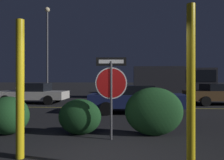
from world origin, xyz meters
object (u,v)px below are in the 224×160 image
passing_car_3 (137,99)px  yellow_pole_left (20,89)px  stop_sign (111,83)px  hedge_bush_3 (154,112)px  passing_car_4 (219,94)px  hedge_bush_1 (8,115)px  yellow_pole_right (191,91)px  passing_car_2 (33,93)px  delivery_truck (175,80)px  street_lamp (47,41)px  hedge_bush_2 (80,117)px

passing_car_3 → yellow_pole_left: bearing=-22.6°
stop_sign → hedge_bush_3: stop_sign is taller
passing_car_4 → stop_sign: bearing=-42.2°
hedge_bush_1 → passing_car_4: bearing=41.5°
yellow_pole_left → yellow_pole_right: bearing=-11.8°
hedge_bush_1 → passing_car_2: (-2.83, 8.20, 0.13)m
hedge_bush_3 → passing_car_4: (5.09, 8.09, -0.00)m
passing_car_2 → yellow_pole_right: bearing=-145.3°
passing_car_2 → delivery_truck: size_ratio=0.71×
hedge_bush_1 → passing_car_4: 12.37m
yellow_pole_left → street_lamp: size_ratio=0.35×
stop_sign → street_lamp: bearing=115.0°
yellow_pole_right → delivery_truck: 15.38m
yellow_pole_right → street_lamp: street_lamp is taller
hedge_bush_2 → street_lamp: (-5.53, 12.40, 4.42)m
hedge_bush_3 → delivery_truck: size_ratio=0.25×
passing_car_2 → passing_car_4: size_ratio=1.06×
passing_car_2 → street_lamp: street_lamp is taller
stop_sign → passing_car_4: (6.26, 8.56, -0.81)m
yellow_pole_left → hedge_bush_1: size_ratio=2.30×
hedge_bush_3 → passing_car_3: (-0.28, 4.23, -0.00)m
passing_car_3 → passing_car_4: size_ratio=1.06×
passing_car_2 → hedge_bush_1: bearing=-160.4°
hedge_bush_2 → hedge_bush_3: bearing=0.4°
hedge_bush_2 → passing_car_4: (7.20, 8.10, 0.17)m
passing_car_4 → delivery_truck: delivery_truck is taller
stop_sign → yellow_pole_right: 2.58m
yellow_pole_right → hedge_bush_2: (-2.36, 2.60, -0.88)m
passing_car_2 → passing_car_3: passing_car_2 is taller
hedge_bush_1 → hedge_bush_2: 2.07m
stop_sign → delivery_truck: delivery_truck is taller
yellow_pole_right → hedge_bush_2: bearing=132.2°
passing_car_3 → street_lamp: street_lamp is taller
passing_car_3 → street_lamp: bearing=-137.7°
hedge_bush_1 → hedge_bush_2: (2.07, 0.10, -0.04)m
yellow_pole_right → street_lamp: size_ratio=0.35×
passing_car_2 → delivery_truck: (10.29, 4.38, 0.85)m
stop_sign → passing_car_2: bearing=122.6°
stop_sign → delivery_truck: (4.46, 12.93, 0.04)m
passing_car_3 → delivery_truck: size_ratio=0.70×
hedge_bush_3 → passing_car_3: 4.24m
delivery_truck → street_lamp: street_lamp is taller
hedge_bush_1 → hedge_bush_2: size_ratio=0.98×
yellow_pole_right → passing_car_4: yellow_pole_right is taller
hedge_bush_3 → street_lamp: 15.16m
yellow_pole_left → passing_car_3: (2.61, 6.19, -0.71)m
stop_sign → street_lamp: street_lamp is taller
hedge_bush_1 → delivery_truck: size_ratio=0.18×
hedge_bush_2 → delivery_truck: delivery_truck is taller
yellow_pole_right → passing_car_3: size_ratio=0.61×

